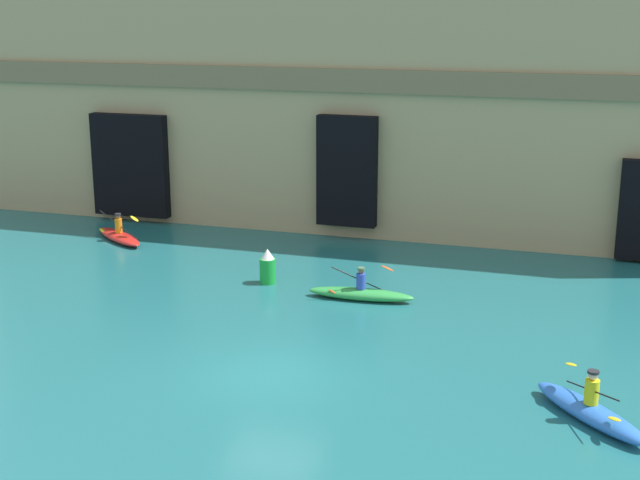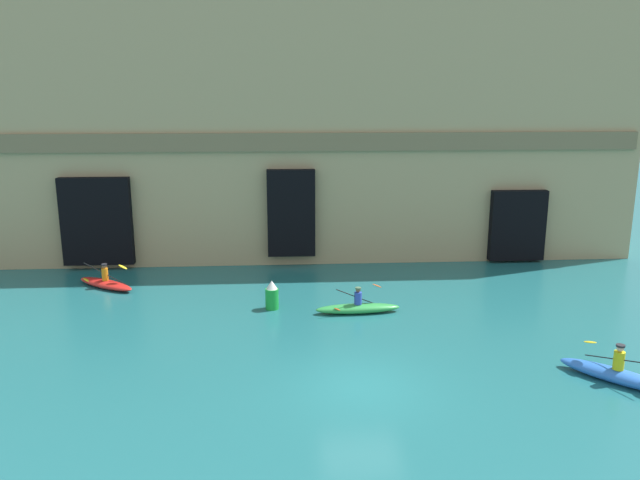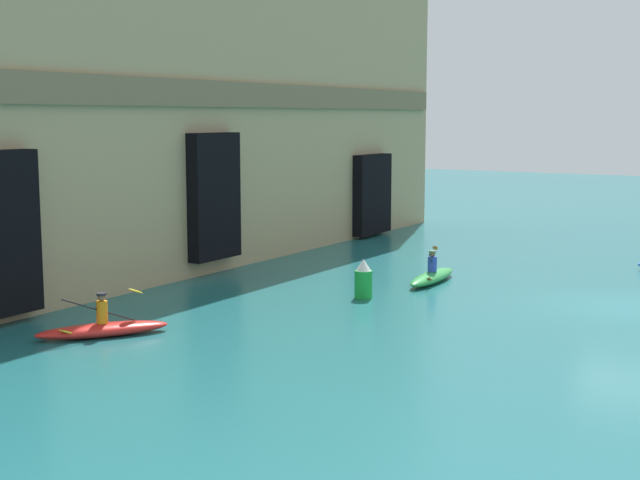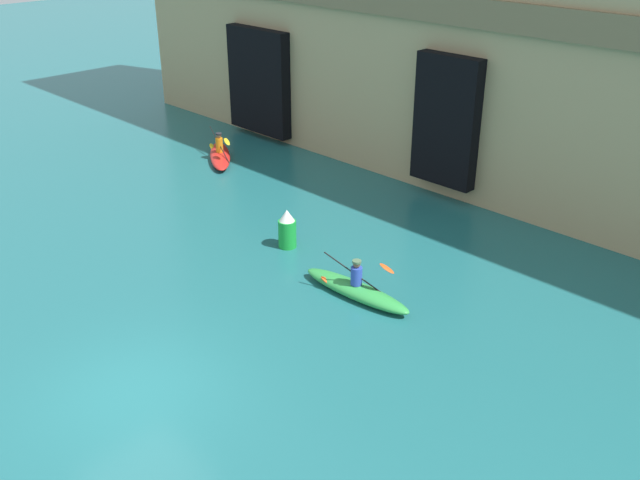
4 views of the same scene
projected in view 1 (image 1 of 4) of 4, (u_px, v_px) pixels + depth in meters
The scene contains 6 objects.
ground_plane at pixel (272, 374), 22.91m from camera, with size 120.00×120.00×0.00m, color #1E6066.
cliff_bluff at pixel (377, 54), 36.99m from camera, with size 35.40×6.75×14.28m.
kayak_red at pixel (119, 236), 35.46m from camera, with size 3.15×2.57×1.16m.
kayak_green at pixel (361, 293), 28.49m from camera, with size 3.46×0.87×1.17m.
kayak_blue at pixel (590, 410), 20.27m from camera, with size 2.95×3.05×1.24m.
marker_buoy at pixel (268, 267), 30.07m from camera, with size 0.54×0.54×1.21m.
Camera 1 is at (7.57, -19.86, 9.30)m, focal length 50.00 mm.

